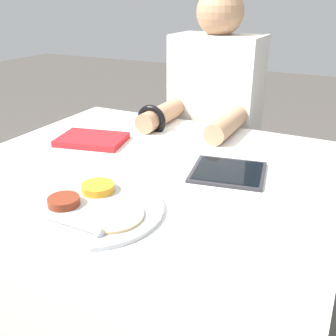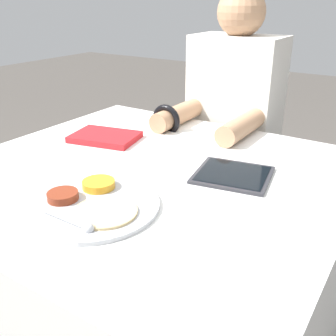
% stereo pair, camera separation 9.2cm
% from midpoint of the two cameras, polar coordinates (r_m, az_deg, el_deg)
% --- Properties ---
extents(dining_table, '(1.02, 0.96, 0.76)m').
position_cam_midpoint_polar(dining_table, '(1.26, -0.44, -16.33)').
color(dining_table, silver).
rests_on(dining_table, ground_plane).
extents(thali_tray, '(0.30, 0.30, 0.03)m').
position_cam_midpoint_polar(thali_tray, '(0.88, -8.15, -5.23)').
color(thali_tray, '#B7BABF').
rests_on(thali_tray, dining_table).
extents(red_notebook, '(0.23, 0.19, 0.02)m').
position_cam_midpoint_polar(red_notebook, '(1.29, -7.11, 4.39)').
color(red_notebook, silver).
rests_on(red_notebook, dining_table).
extents(tablet_device, '(0.22, 0.21, 0.01)m').
position_cam_midpoint_polar(tablet_device, '(1.04, 11.92, -1.02)').
color(tablet_device, '#28282D').
rests_on(tablet_device, dining_table).
extents(person_diner, '(0.35, 0.46, 1.23)m').
position_cam_midpoint_polar(person_diner, '(1.64, 10.63, 1.40)').
color(person_diner, black).
rests_on(person_diner, ground_plane).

